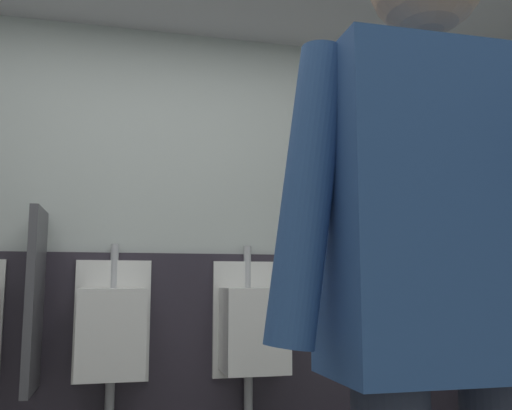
% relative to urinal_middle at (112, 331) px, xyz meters
% --- Properties ---
extents(wall_back, '(4.99, 0.12, 2.52)m').
position_rel_urinal_middle_xyz_m(wall_back, '(0.19, 0.22, 0.48)').
color(wall_back, silver).
rests_on(wall_back, ground_plane).
extents(wainscot_band_back, '(4.39, 0.03, 1.19)m').
position_rel_urinal_middle_xyz_m(wainscot_band_back, '(0.19, 0.14, -0.18)').
color(wainscot_band_back, '#2D2833').
rests_on(wainscot_band_back, ground_plane).
extents(urinal_middle, '(0.40, 0.34, 1.24)m').
position_rel_urinal_middle_xyz_m(urinal_middle, '(0.00, 0.00, 0.00)').
color(urinal_middle, white).
rests_on(urinal_middle, ground_plane).
extents(urinal_right, '(0.40, 0.34, 1.24)m').
position_rel_urinal_middle_xyz_m(urinal_right, '(0.75, 0.00, 0.00)').
color(urinal_right, white).
rests_on(urinal_right, ground_plane).
extents(privacy_divider_panel, '(0.04, 0.40, 0.90)m').
position_rel_urinal_middle_xyz_m(privacy_divider_panel, '(-0.38, -0.07, 0.17)').
color(privacy_divider_panel, '#4C4C51').
extents(person, '(0.65, 0.60, 1.76)m').
position_rel_urinal_middle_xyz_m(person, '(0.61, -2.12, 0.27)').
color(person, '#2D3342').
rests_on(person, ground_plane).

